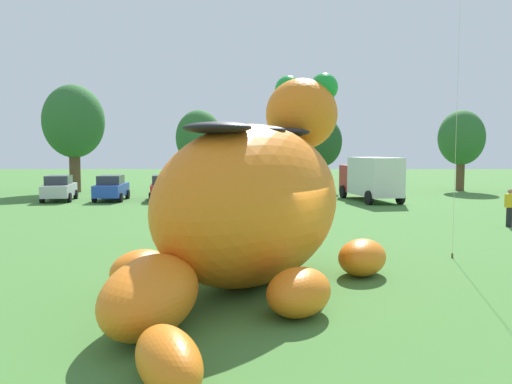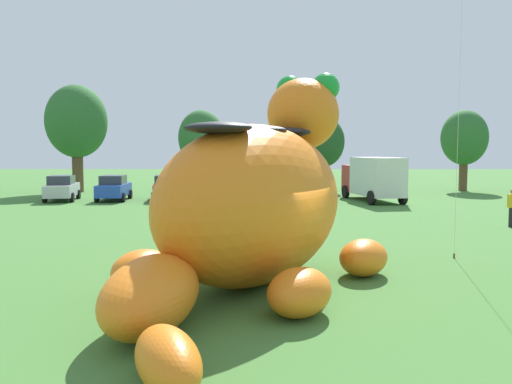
% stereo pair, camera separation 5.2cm
% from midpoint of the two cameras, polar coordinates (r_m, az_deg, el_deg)
% --- Properties ---
extents(ground_plane, '(160.00, 160.00, 0.00)m').
position_cam_midpoint_polar(ground_plane, '(13.08, 3.04, -10.64)').
color(ground_plane, '#427533').
extents(giant_inflatable_creature, '(7.68, 11.45, 5.80)m').
position_cam_midpoint_polar(giant_inflatable_creature, '(13.35, 0.12, -1.06)').
color(giant_inflatable_creature, orange).
rests_on(giant_inflatable_creature, ground).
extents(car_silver, '(2.47, 4.33, 1.72)m').
position_cam_midpoint_polar(car_silver, '(37.47, -20.56, 0.41)').
color(car_silver, '#B7BABF').
rests_on(car_silver, ground).
extents(car_blue, '(2.14, 4.20, 1.72)m').
position_cam_midpoint_polar(car_blue, '(36.54, -15.36, 0.44)').
color(car_blue, '#2347B7').
rests_on(car_blue, ground).
extents(car_red, '(2.43, 4.32, 1.72)m').
position_cam_midpoint_polar(car_red, '(35.98, -9.82, 0.47)').
color(car_red, red).
rests_on(car_red, ground).
extents(car_white, '(2.10, 4.18, 1.72)m').
position_cam_midpoint_polar(car_white, '(35.54, -3.79, 0.48)').
color(car_white, white).
rests_on(car_white, ground).
extents(car_green, '(2.51, 4.35, 1.72)m').
position_cam_midpoint_polar(car_green, '(34.58, 2.58, 0.37)').
color(car_green, '#1E7238').
rests_on(car_green, ground).
extents(box_truck, '(3.34, 6.67, 2.95)m').
position_cam_midpoint_polar(box_truck, '(35.63, 12.79, 1.58)').
color(box_truck, '#B2231E').
rests_on(box_truck, ground).
extents(tree_left, '(4.89, 4.89, 8.69)m').
position_cam_midpoint_polar(tree_left, '(44.63, -19.14, 7.28)').
color(tree_left, brown).
rests_on(tree_left, ground).
extents(tree_mid_left, '(3.75, 3.75, 6.66)m').
position_cam_midpoint_polar(tree_mid_left, '(42.33, -5.99, 5.87)').
color(tree_mid_left, brown).
rests_on(tree_mid_left, ground).
extents(tree_centre_left, '(3.51, 3.51, 6.23)m').
position_cam_midpoint_polar(tree_centre_left, '(43.49, 7.46, 5.46)').
color(tree_centre_left, brown).
rests_on(tree_centre_left, ground).
extents(tree_centre, '(3.80, 3.80, 6.75)m').
position_cam_midpoint_polar(tree_centre, '(46.82, 22.00, 5.52)').
color(tree_centre, brown).
rests_on(tree_centre, ground).
extents(spectator_near_inflatable, '(0.38, 0.26, 1.71)m').
position_cam_midpoint_polar(spectator_near_inflatable, '(19.99, -7.86, -2.85)').
color(spectator_near_inflatable, black).
rests_on(spectator_near_inflatable, ground).
extents(spectator_mid_field, '(0.38, 0.26, 1.71)m').
position_cam_midpoint_polar(spectator_mid_field, '(25.78, 26.43, -1.61)').
color(spectator_mid_field, black).
rests_on(spectator_mid_field, ground).
extents(spectator_by_cars, '(0.38, 0.26, 1.71)m').
position_cam_midpoint_polar(spectator_by_cars, '(27.50, 5.82, -0.78)').
color(spectator_by_cars, '#726656').
rests_on(spectator_by_cars, ground).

